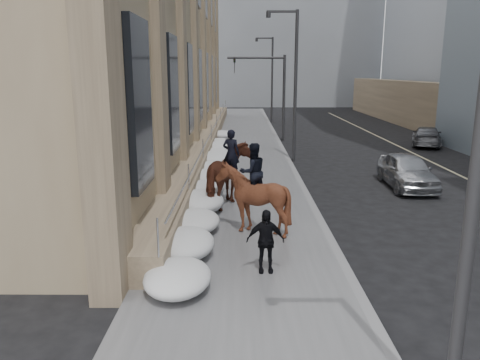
# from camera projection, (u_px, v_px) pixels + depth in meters

# --- Properties ---
(ground) EXTENTS (140.00, 140.00, 0.00)m
(ground) POSITION_uv_depth(u_px,v_px,m) (241.00, 260.00, 12.40)
(ground) COLOR black
(ground) RESTS_ON ground
(sidewalk) EXTENTS (5.00, 80.00, 0.12)m
(sidewalk) POSITION_uv_depth(u_px,v_px,m) (241.00, 176.00, 22.12)
(sidewalk) COLOR #535355
(sidewalk) RESTS_ON ground
(curb) EXTENTS (0.24, 80.00, 0.12)m
(curb) POSITION_uv_depth(u_px,v_px,m) (297.00, 176.00, 22.11)
(curb) COLOR slate
(curb) RESTS_ON ground
(lane_line) EXTENTS (0.15, 70.00, 0.01)m
(lane_line) POSITION_uv_depth(u_px,v_px,m) (463.00, 177.00, 22.09)
(lane_line) COLOR #BFB78C
(lane_line) RESTS_ON ground
(limestone_building) EXTENTS (6.10, 44.00, 18.00)m
(limestone_building) POSITION_uv_depth(u_px,v_px,m) (159.00, 7.00, 29.84)
(limestone_building) COLOR #917C5F
(limestone_building) RESTS_ON ground
(bg_building_mid) EXTENTS (30.00, 12.00, 28.00)m
(bg_building_mid) POSITION_uv_depth(u_px,v_px,m) (269.00, 7.00, 67.64)
(bg_building_mid) COLOR slate
(bg_building_mid) RESTS_ON ground
(bg_building_far) EXTENTS (24.00, 12.00, 20.00)m
(bg_building_far) POSITION_uv_depth(u_px,v_px,m) (207.00, 41.00, 80.28)
(bg_building_far) COLOR gray
(bg_building_far) RESTS_ON ground
(streetlight_near) EXTENTS (1.71, 0.24, 8.00)m
(streetlight_near) POSITION_uv_depth(u_px,v_px,m) (472.00, 97.00, 5.51)
(streetlight_near) COLOR #2D2D30
(streetlight_near) RESTS_ON ground
(streetlight_mid) EXTENTS (1.71, 0.24, 8.00)m
(streetlight_mid) POSITION_uv_depth(u_px,v_px,m) (293.00, 77.00, 24.98)
(streetlight_mid) COLOR #2D2D30
(streetlight_mid) RESTS_ON ground
(streetlight_far) EXTENTS (1.71, 0.24, 8.00)m
(streetlight_far) POSITION_uv_depth(u_px,v_px,m) (270.00, 75.00, 44.46)
(streetlight_far) COLOR #2D2D30
(streetlight_far) RESTS_ON ground
(traffic_signal) EXTENTS (4.10, 0.22, 6.00)m
(traffic_signal) POSITION_uv_depth(u_px,v_px,m) (271.00, 84.00, 32.91)
(traffic_signal) COLOR #2D2D30
(traffic_signal) RESTS_ON ground
(snow_bank) EXTENTS (1.70, 18.10, 0.76)m
(snow_bank) POSITION_uv_depth(u_px,v_px,m) (208.00, 176.00, 20.20)
(snow_bank) COLOR silver
(snow_bank) RESTS_ON sidewalk
(mounted_horse_left) EXTENTS (1.95, 2.87, 2.77)m
(mounted_horse_left) POSITION_uv_depth(u_px,v_px,m) (229.00, 175.00, 16.67)
(mounted_horse_left) COLOR #411E13
(mounted_horse_left) RESTS_ON sidewalk
(mounted_horse_right) EXTENTS (2.33, 2.44, 2.71)m
(mounted_horse_right) POSITION_uv_depth(u_px,v_px,m) (253.00, 195.00, 13.95)
(mounted_horse_right) COLOR #462214
(mounted_horse_right) RESTS_ON sidewalk
(pedestrian) EXTENTS (0.93, 0.42, 1.56)m
(pedestrian) POSITION_uv_depth(u_px,v_px,m) (265.00, 241.00, 11.24)
(pedestrian) COLOR black
(pedestrian) RESTS_ON sidewalk
(car_silver) EXTENTS (1.85, 4.37, 1.47)m
(car_silver) POSITION_uv_depth(u_px,v_px,m) (407.00, 171.00, 19.99)
(car_silver) COLOR #ADAFB5
(car_silver) RESTS_ON ground
(car_grey) EXTENTS (3.27, 4.82, 1.29)m
(car_grey) POSITION_uv_depth(u_px,v_px,m) (427.00, 136.00, 31.23)
(car_grey) COLOR slate
(car_grey) RESTS_ON ground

